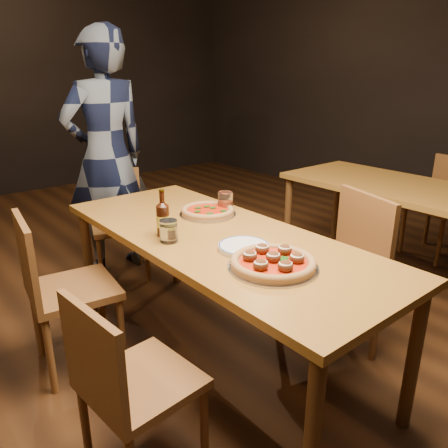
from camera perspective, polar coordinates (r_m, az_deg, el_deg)
ground at (r=2.62m, az=-0.73°, el=-16.89°), size 9.00×9.00×0.00m
table_main at (r=2.28m, az=-0.80°, el=-3.03°), size 0.80×2.00×0.75m
table_right at (r=3.46m, az=24.05°, el=3.10°), size 0.80×2.00×0.75m
chair_main_nw at (r=1.81m, az=-10.75°, el=-19.44°), size 0.43×0.43×0.85m
chair_main_sw at (r=2.47m, az=-19.09°, el=-7.91°), size 0.48×0.48×0.92m
chair_main_e at (r=2.51m, az=13.66°, el=-6.37°), size 0.56×0.56×0.96m
chair_end at (r=3.45m, az=-13.54°, el=-0.07°), size 0.52×0.52×0.87m
chair_nbr_right at (r=4.18m, az=26.13°, el=2.09°), size 0.47×0.47×0.90m
pizza_meatball at (r=1.88m, az=6.43°, el=-4.95°), size 0.39×0.39×0.07m
pizza_margherita at (r=2.56m, az=-2.13°, el=1.71°), size 0.33×0.33×0.04m
plate_stack at (r=2.07m, az=2.62°, el=-3.04°), size 0.24×0.24×0.02m
beer_bottle at (r=2.23m, az=-7.98°, el=0.55°), size 0.07×0.07×0.24m
water_glass at (r=2.16m, az=-7.24°, el=-0.91°), size 0.09×0.09×0.11m
amber_glass at (r=2.63m, az=0.18°, el=2.98°), size 0.09×0.09×0.11m
diner at (r=3.49m, az=-15.10°, el=8.56°), size 0.70×0.48×1.87m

